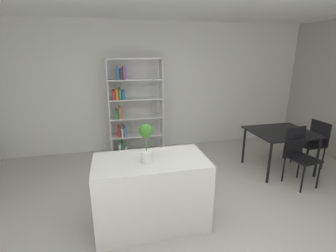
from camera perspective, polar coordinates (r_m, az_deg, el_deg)
The scene contains 8 objects.
ground_plane at distance 3.43m, azimuth 3.33°, elevation -21.66°, with size 10.28×10.28×0.00m, color beige.
back_partition at distance 5.48m, azimuth -4.79°, elevation 8.98°, with size 7.46×0.06×2.79m, color white.
kitchen_island at distance 3.19m, azimuth -3.94°, elevation -15.16°, with size 1.38×0.74×0.89m, color silver.
potted_plant_on_island at distance 2.82m, azimuth -5.16°, elevation -3.37°, with size 0.16×0.16×0.47m.
open_bookshelf at distance 5.18m, azimuth -8.74°, elevation 4.01°, with size 1.13×0.35×2.03m.
dining_table at distance 4.91m, azimuth 24.95°, elevation -1.94°, with size 1.08×0.94×0.76m.
dining_chair_near at distance 4.59m, azimuth 28.30°, elevation -5.25°, with size 0.47×0.49×0.96m.
dining_chair_window_side at distance 5.44m, azimuth 31.05°, elevation -2.80°, with size 0.43×0.44×0.89m.
Camera 1 is at (-0.79, -2.57, 2.13)m, focal length 25.96 mm.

